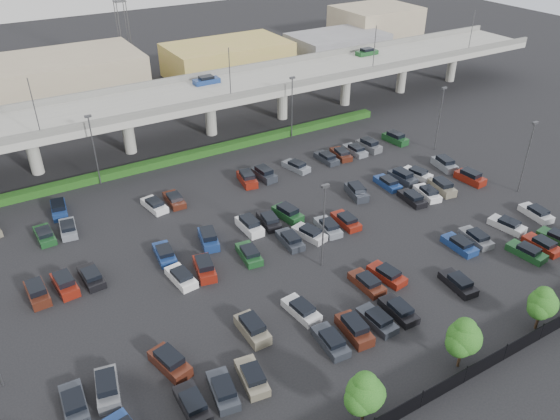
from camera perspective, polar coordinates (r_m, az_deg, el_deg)
name	(u,v)px	position (r m, az deg, el deg)	size (l,w,h in m)	color
ground	(284,232)	(67.00, 0.46, -2.27)	(280.00, 280.00, 0.00)	black
overpass	(179,100)	(89.91, -10.50, 11.22)	(150.00, 13.00, 15.80)	#999991
hedge	(201,153)	(86.35, -8.23, 5.94)	(66.00, 1.60, 1.10)	#194113
fence	(456,380)	(50.34, 17.95, -16.57)	(70.00, 0.10, 2.00)	black
tree_row	(455,343)	(49.57, 17.81, -13.13)	(65.07, 3.66, 5.94)	#332316
parked_cars	(300,238)	(64.84, 2.07, -2.91)	(63.08, 41.65, 1.67)	#1A4922
light_poles	(245,189)	(63.54, -3.64, 2.23)	(66.90, 48.38, 10.30)	#454549
distant_buildings	(183,63)	(121.71, -10.07, 14.93)	(138.00, 24.00, 9.00)	gray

